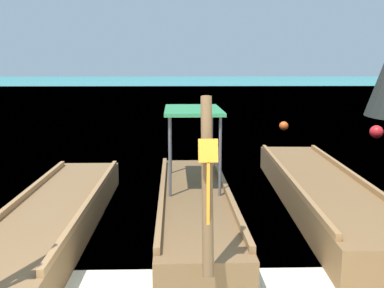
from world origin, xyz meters
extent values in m
plane|color=teal|center=(0.00, 62.04, 0.00)|extent=(120.00, 120.00, 0.00)
cube|color=brown|center=(-2.28, 3.56, 0.25)|extent=(1.26, 6.01, 0.50)
cube|color=#9F7246|center=(-2.87, 3.56, 0.55)|extent=(0.08, 5.53, 0.10)
cube|color=#9F7246|center=(-1.70, 3.56, 0.55)|extent=(0.08, 5.53, 0.10)
cube|color=brown|center=(0.04, 3.74, 0.28)|extent=(1.27, 5.55, 0.57)
cube|color=brown|center=(-0.52, 3.73, 0.62)|extent=(0.15, 5.09, 0.10)
cube|color=brown|center=(0.59, 3.75, 0.62)|extent=(0.15, 5.09, 0.10)
cylinder|color=brown|center=(0.08, 0.89, 1.49)|extent=(0.13, 0.58, 1.86)
cube|color=orange|center=(0.08, 0.80, 1.87)|extent=(0.20, 0.12, 0.25)
cube|color=orange|center=(0.08, 0.78, 1.39)|extent=(0.03, 0.08, 0.72)
cylinder|color=#4C4C51|center=(-0.38, 3.60, 1.24)|extent=(0.05, 0.05, 1.34)
cylinder|color=#4C4C51|center=(0.46, 3.61, 1.24)|extent=(0.05, 0.05, 1.34)
cylinder|color=#4C4C51|center=(-0.40, 5.26, 1.24)|extent=(0.05, 0.05, 1.34)
cylinder|color=#4C4C51|center=(0.43, 5.27, 1.24)|extent=(0.05, 0.05, 1.34)
cube|color=#2D844C|center=(0.03, 4.43, 1.94)|extent=(1.04, 1.87, 0.06)
cube|color=brown|center=(2.53, 4.73, 0.28)|extent=(1.65, 7.02, 0.56)
cube|color=#996C3F|center=(1.89, 4.76, 0.61)|extent=(0.34, 6.41, 0.10)
cube|color=#996C3F|center=(3.18, 4.71, 0.61)|extent=(0.34, 6.41, 0.10)
sphere|color=red|center=(7.28, 13.02, 0.26)|extent=(0.51, 0.51, 0.51)
sphere|color=#EA5119|center=(4.24, 15.26, 0.20)|extent=(0.39, 0.39, 0.39)
camera|label=1|loc=(-0.20, -3.66, 2.72)|focal=41.87mm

